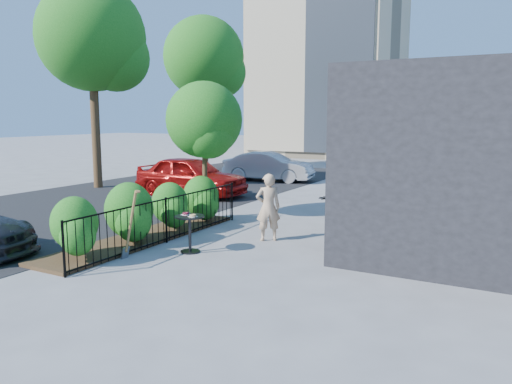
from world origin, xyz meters
The scene contains 14 objects.
ground centered at (0.00, 0.00, 0.00)m, with size 120.00×120.00×0.00m, color gray.
shop_building centered at (5.50, 4.50, 2.00)m, with size 6.22×9.00×4.00m.
fence centered at (-1.50, 0.00, 0.56)m, with size 0.05×6.05×1.10m.
planting_bed centered at (-2.20, 0.00, 0.04)m, with size 1.30×6.00×0.08m, color #382616.
shrubs centered at (-2.10, 0.10, 0.70)m, with size 1.10×5.60×1.24m.
patio_tree centered at (-2.24, 2.76, 2.76)m, with size 2.20×2.20×3.94m.
street centered at (-7.00, 3.00, 0.00)m, with size 9.00×30.00×0.01m, color black.
street_tree_near centered at (-9.94, 5.96, 5.92)m, with size 4.40×4.40×8.28m.
street_tree_far centered at (-9.94, 13.96, 5.92)m, with size 4.40×4.40×8.28m.
cafe_table centered at (-0.50, -0.43, 0.57)m, with size 0.66×0.66×0.88m.
woman centered at (0.54, 1.35, 0.82)m, with size 0.60×0.39×1.64m, color tan.
shovel centered at (-1.26, -1.49, 0.67)m, with size 0.52×0.20×1.53m.
car_red centered at (-5.24, 6.13, 0.75)m, with size 1.78×4.43×1.51m, color #9C0F0D.
car_silver centered at (-4.65, 11.42, 0.68)m, with size 1.45×4.15×1.37m, color #AAAAAF.
Camera 1 is at (5.97, -9.17, 3.00)m, focal length 35.00 mm.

